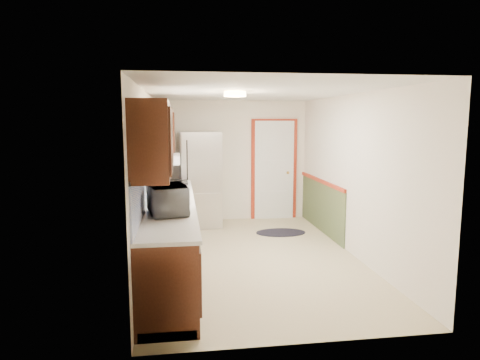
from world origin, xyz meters
name	(u,v)px	position (x,y,z in m)	size (l,w,h in m)	color
room_shell	(254,177)	(0.00, 0.00, 1.20)	(3.20, 5.20, 2.52)	#BFB187
kitchen_run	(167,210)	(-1.24, -0.29, 0.81)	(0.63, 4.00, 2.20)	#36170C
back_wall_trim	(284,177)	(0.99, 2.21, 0.89)	(1.12, 2.30, 2.08)	maroon
ceiling_fixture	(235,94)	(-0.30, -0.20, 2.36)	(0.30, 0.30, 0.06)	#FFD88C
microwave	(168,196)	(-1.20, -1.10, 1.14)	(0.60, 0.33, 0.41)	white
refrigerator	(200,179)	(-0.67, 2.05, 0.90)	(0.79, 0.77, 1.80)	#B7B7BC
rug	(281,232)	(0.72, 1.29, 0.01)	(0.90, 0.58, 0.01)	black
cooktop	(172,182)	(-1.19, 1.40, 0.95)	(0.52, 0.63, 0.02)	black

